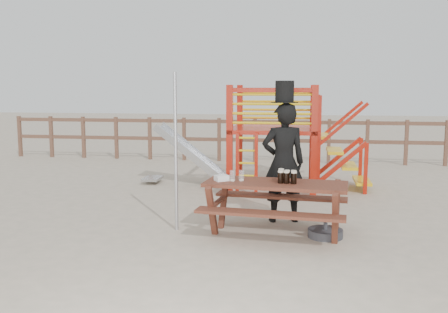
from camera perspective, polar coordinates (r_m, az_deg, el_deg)
ground at (r=6.98m, az=2.26°, el=-9.25°), size 60.00×60.00×0.00m
back_fence at (r=13.71m, az=5.64°, el=2.41°), size 15.09×0.09×1.20m
playground_fort at (r=10.27m, az=5.28°, el=2.42°), size 4.71×1.84×2.10m
picnic_table at (r=7.00m, az=5.89°, el=-5.19°), size 2.07×1.53×0.75m
man_with_hat at (r=7.65m, az=6.81°, el=-0.34°), size 0.76×0.59×2.16m
metal_pole at (r=7.13m, az=-5.53°, el=0.44°), size 0.05×0.05×2.27m
parasol_base at (r=7.12m, az=11.50°, el=-8.58°), size 0.48×0.48×0.20m
paper_bag at (r=7.01m, az=-0.28°, el=-2.47°), size 0.23×0.22×0.08m
stout_pints at (r=6.93m, az=7.12°, el=-2.27°), size 0.26×0.29×0.17m
empty_glasses at (r=7.00m, az=1.48°, el=-2.25°), size 0.20×0.11×0.15m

